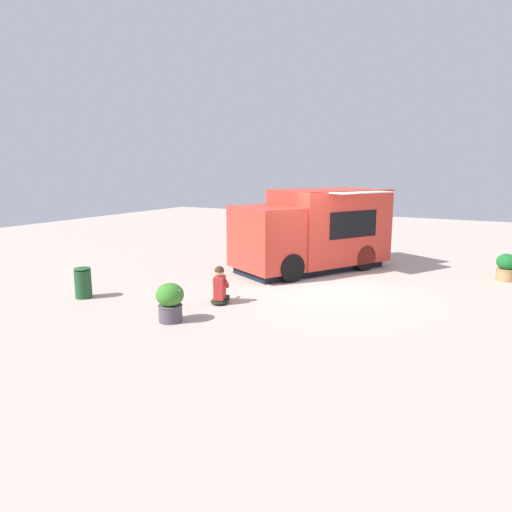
# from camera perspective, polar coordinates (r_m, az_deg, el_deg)

# --- Properties ---
(ground_plane) EXTENTS (40.00, 40.00, 0.00)m
(ground_plane) POSITION_cam_1_polar(r_m,az_deg,el_deg) (12.86, 8.52, -3.77)
(ground_plane) COLOR #B8A89C
(food_truck) EXTENTS (5.33, 4.47, 2.52)m
(food_truck) POSITION_cam_1_polar(r_m,az_deg,el_deg) (14.86, 7.06, 2.98)
(food_truck) COLOR red
(food_truck) RESTS_ON ground_plane
(person_customer) EXTENTS (0.79, 0.58, 0.91)m
(person_customer) POSITION_cam_1_polar(r_m,az_deg,el_deg) (11.17, -4.42, -3.91)
(person_customer) COLOR black
(person_customer) RESTS_ON ground_plane
(planter_flowering_near) EXTENTS (0.55, 0.55, 0.78)m
(planter_flowering_near) POSITION_cam_1_polar(r_m,az_deg,el_deg) (15.15, 28.23, -1.19)
(planter_flowering_near) COLOR #B48051
(planter_flowering_near) RESTS_ON ground_plane
(planter_flowering_far) EXTENTS (0.58, 0.58, 0.83)m
(planter_flowering_far) POSITION_cam_1_polar(r_m,az_deg,el_deg) (9.97, -10.45, -5.44)
(planter_flowering_far) COLOR #514552
(planter_flowering_far) RESTS_ON ground_plane
(trash_bin) EXTENTS (0.41, 0.41, 0.78)m
(trash_bin) POSITION_cam_1_polar(r_m,az_deg,el_deg) (12.36, -20.36, -3.02)
(trash_bin) COLOR #1D4A25
(trash_bin) RESTS_ON ground_plane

